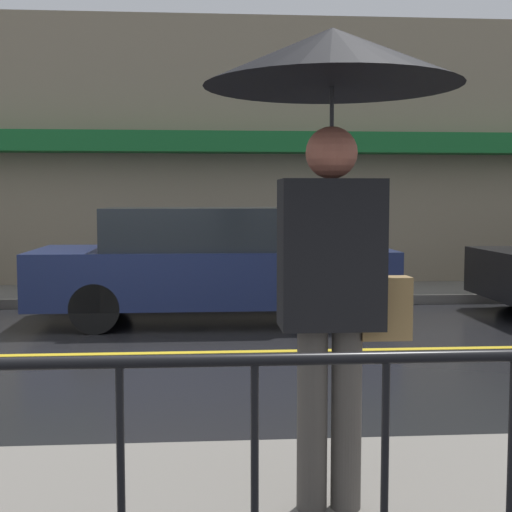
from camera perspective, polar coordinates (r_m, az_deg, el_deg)
ground_plane at (r=7.77m, az=-11.82°, el=-7.69°), size 80.00×80.00×0.00m
sidewalk_far at (r=11.79m, az=-9.23°, el=-3.08°), size 28.00×1.81×0.15m
lane_marking at (r=7.77m, az=-11.82°, el=-7.66°), size 25.20×0.12×0.01m
building_storefront at (r=12.73m, az=-8.97°, el=8.08°), size 28.00×0.85×4.82m
pedestrian at (r=3.38m, az=6.15°, el=10.35°), size 1.20×1.20×2.28m
car_navy at (r=9.56m, az=-3.73°, el=-0.63°), size 4.69×1.82×1.52m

